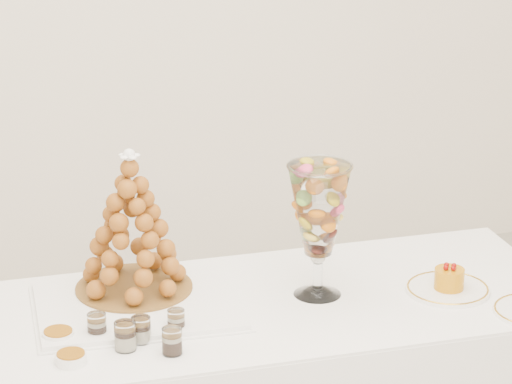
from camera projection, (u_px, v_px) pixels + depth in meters
name	position (u px, v px, depth m)	size (l,w,h in m)	color
lace_tray	(138.00, 306.00, 3.34)	(0.55, 0.41, 0.02)	white
macaron_vase	(319.00, 212.00, 3.36)	(0.18, 0.18, 0.39)	white
cake_plate	(448.00, 289.00, 3.46)	(0.24, 0.24, 0.01)	white
verrine_a	(97.00, 326.00, 3.18)	(0.05, 0.05, 0.07)	white
verrine_b	(141.00, 330.00, 3.15)	(0.05, 0.05, 0.07)	white
verrine_c	(176.00, 321.00, 3.21)	(0.05, 0.05, 0.06)	white
verrine_d	(125.00, 336.00, 3.11)	(0.06, 0.06, 0.08)	white
verrine_e	(172.00, 341.00, 3.09)	(0.05, 0.05, 0.07)	white
ramekin_back	(58.00, 336.00, 3.17)	(0.08, 0.08, 0.03)	white
ramekin_front	(71.00, 359.00, 3.05)	(0.08, 0.08, 0.03)	white
croquembouche	(132.00, 222.00, 3.37)	(0.34, 0.34, 0.41)	brown
mousse_cake	(449.00, 278.00, 3.44)	(0.09, 0.09, 0.07)	#C37A09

